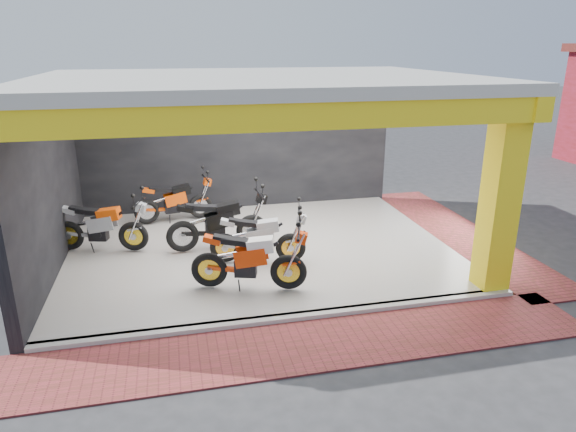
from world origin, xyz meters
name	(u,v)px	position (x,y,z in m)	size (l,w,h in m)	color
ground	(279,292)	(0.00, 0.00, 0.00)	(80.00, 80.00, 0.00)	#2D2D30
showroom_floor	(260,249)	(0.00, 2.00, 0.05)	(8.00, 6.00, 0.10)	beige
showroom_ceiling	(257,80)	(0.00, 2.00, 3.60)	(8.40, 6.40, 0.20)	beige
back_wall	(238,145)	(0.00, 5.10, 1.75)	(8.20, 0.20, 3.50)	black
left_wall	(45,184)	(-4.10, 2.00, 1.75)	(0.20, 6.20, 3.50)	black
corner_column	(500,198)	(3.75, -0.75, 1.75)	(0.50, 0.50, 3.50)	yellow
header_beam_front	(293,116)	(0.00, -1.00, 3.30)	(8.40, 0.30, 0.40)	yellow
header_beam_right	(442,92)	(4.00, 2.00, 3.30)	(0.30, 6.40, 0.40)	yellow
floor_kerb	(292,318)	(0.00, -1.02, 0.05)	(8.00, 0.20, 0.10)	beige
paver_front	(304,346)	(0.00, -1.80, 0.01)	(9.00, 1.40, 0.03)	#9C3336
paver_right	(459,233)	(4.80, 2.00, 0.01)	(1.40, 7.00, 0.03)	#9C3336
moto_hero	(289,255)	(0.14, -0.13, 0.77)	(2.19, 0.81, 1.34)	red
moto_row_a	(291,234)	(0.46, 1.04, 0.72)	(2.02, 0.75, 1.23)	#ADB1B5
moto_row_b	(251,215)	(-0.15, 2.13, 0.79)	(2.27, 0.84, 1.39)	black
moto_row_c	(132,222)	(-2.63, 2.35, 0.75)	(2.12, 0.79, 1.30)	#9EA0A5
moto_row_d	(200,195)	(-1.11, 4.23, 0.72)	(2.02, 0.75, 1.23)	#DC4509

